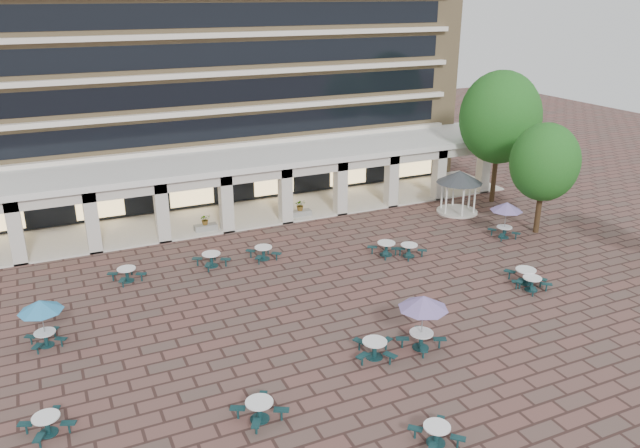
{
  "coord_description": "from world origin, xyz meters",
  "views": [
    {
      "loc": [
        -12.71,
        -25.74,
        15.13
      ],
      "look_at": [
        0.43,
        3.0,
        3.31
      ],
      "focal_mm": 35.0,
      "sensor_mm": 36.0,
      "label": 1
    }
  ],
  "objects_px": {
    "gazebo": "(459,182)",
    "planter_left": "(206,225)",
    "picnic_table_0": "(47,423)",
    "picnic_table_1": "(375,348)",
    "picnic_table_2": "(436,433)",
    "planter_right": "(300,210)"
  },
  "relations": [
    {
      "from": "gazebo",
      "to": "planter_left",
      "type": "bearing_deg",
      "value": 167.96
    },
    {
      "from": "picnic_table_0",
      "to": "planter_left",
      "type": "distance_m",
      "value": 20.49
    },
    {
      "from": "picnic_table_0",
      "to": "picnic_table_1",
      "type": "height_order",
      "value": "picnic_table_1"
    },
    {
      "from": "picnic_table_1",
      "to": "picnic_table_2",
      "type": "xyz_separation_m",
      "value": [
        -0.73,
        -5.79,
        -0.05
      ]
    },
    {
      "from": "picnic_table_1",
      "to": "picnic_table_2",
      "type": "bearing_deg",
      "value": -75.09
    },
    {
      "from": "picnic_table_1",
      "to": "planter_left",
      "type": "height_order",
      "value": "planter_left"
    },
    {
      "from": "planter_right",
      "to": "picnic_table_2",
      "type": "bearing_deg",
      "value": -101.48
    },
    {
      "from": "planter_left",
      "to": "planter_right",
      "type": "bearing_deg",
      "value": 0.0
    },
    {
      "from": "picnic_table_1",
      "to": "gazebo",
      "type": "distance_m",
      "value": 20.78
    },
    {
      "from": "picnic_table_1",
      "to": "planter_left",
      "type": "xyz_separation_m",
      "value": [
        -2.77,
        18.11,
        0.01
      ]
    },
    {
      "from": "picnic_table_0",
      "to": "planter_left",
      "type": "bearing_deg",
      "value": 36.57
    },
    {
      "from": "picnic_table_0",
      "to": "picnic_table_1",
      "type": "xyz_separation_m",
      "value": [
        13.29,
        -0.53,
        0.05
      ]
    },
    {
      "from": "planter_left",
      "to": "planter_right",
      "type": "relative_size",
      "value": 1.0
    },
    {
      "from": "picnic_table_1",
      "to": "planter_right",
      "type": "relative_size",
      "value": 1.49
    },
    {
      "from": "gazebo",
      "to": "planter_left",
      "type": "relative_size",
      "value": 2.21
    },
    {
      "from": "picnic_table_2",
      "to": "picnic_table_0",
      "type": "bearing_deg",
      "value": 152.4
    },
    {
      "from": "gazebo",
      "to": "picnic_table_0",
      "type": "bearing_deg",
      "value": -153.92
    },
    {
      "from": "picnic_table_2",
      "to": "planter_right",
      "type": "height_order",
      "value": "planter_right"
    },
    {
      "from": "picnic_table_0",
      "to": "planter_right",
      "type": "relative_size",
      "value": 1.35
    },
    {
      "from": "planter_left",
      "to": "picnic_table_0",
      "type": "bearing_deg",
      "value": -120.9
    },
    {
      "from": "picnic_table_0",
      "to": "planter_left",
      "type": "relative_size",
      "value": 1.35
    },
    {
      "from": "picnic_table_1",
      "to": "picnic_table_2",
      "type": "relative_size",
      "value": 1.34
    }
  ]
}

